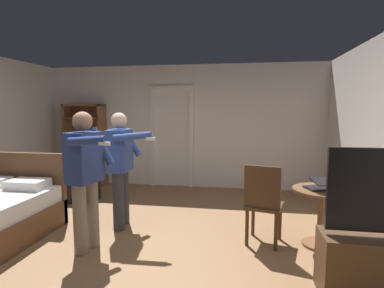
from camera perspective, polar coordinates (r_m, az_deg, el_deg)
ground_plane at (r=3.83m, az=-11.77°, el=-19.03°), size 6.80×6.80×0.00m
wall_back at (r=6.50m, az=-1.87°, el=3.30°), size 6.08×0.12×2.56m
doorway_frame at (r=6.47m, az=-3.83°, el=2.76°), size 0.93×0.08×2.13m
bookshelf at (r=7.04m, az=-19.22°, el=0.45°), size 0.87×0.32×1.75m
side_table at (r=4.03m, az=23.01°, el=-10.85°), size 0.68×0.68×0.70m
laptop at (r=3.92m, az=23.11°, el=-7.15°), size 0.41×0.42×0.15m
bottle_on_table at (r=3.90m, az=25.51°, el=-6.28°), size 0.06×0.06×0.28m
wooden_chair at (r=3.81m, az=13.18°, el=-10.38°), size 0.51×0.51×0.99m
person_blue_shirt at (r=3.70m, az=-19.29°, el=-5.05°), size 0.63×0.62×1.62m
person_striped_shirt at (r=4.31m, az=-13.14°, el=-3.26°), size 0.73×0.60×1.60m
suitcase_dark at (r=5.87m, az=-19.93°, el=-8.41°), size 0.64×0.48×0.34m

